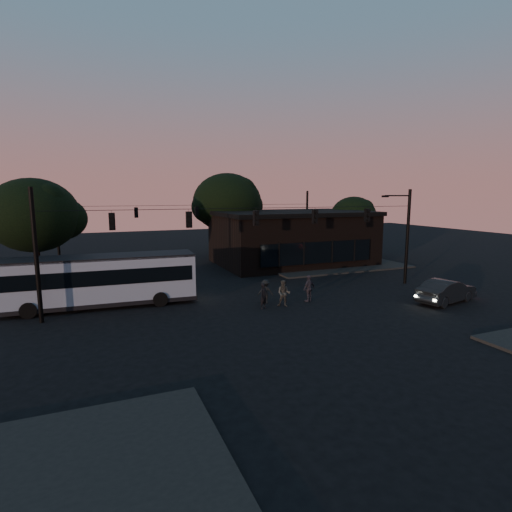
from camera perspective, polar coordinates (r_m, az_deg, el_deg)
name	(u,v)px	position (r m, az deg, el deg)	size (l,w,h in m)	color
ground	(282,316)	(23.91, 3.71, -8.49)	(120.00, 120.00, 0.00)	black
sidewalk_far_right	(327,264)	(41.55, 10.07, -1.07)	(14.00, 10.00, 0.15)	black
sidewalk_far_left	(41,285)	(35.38, -28.34, -3.72)	(14.00, 10.00, 0.15)	black
building	(292,237)	(41.38, 5.18, 2.67)	(15.40, 10.41, 5.40)	black
tree_behind	(227,203)	(44.76, -4.12, 7.62)	(7.60, 7.60, 9.43)	black
tree_right	(353,216)	(47.71, 13.74, 5.59)	(5.20, 5.20, 6.86)	black
tree_left	(34,215)	(33.72, -29.19, 5.09)	(6.40, 6.40, 8.30)	black
signal_rig_near	(256,235)	(26.61, 0.00, 3.08)	(26.24, 0.30, 7.50)	black
signal_rig_far	(197,223)	(41.81, -8.45, 4.73)	(26.24, 0.30, 7.50)	black
bus	(102,278)	(27.17, -21.15, -2.98)	(11.71, 3.29, 3.26)	#838FA6
car	(446,291)	(29.31, 25.54, -4.53)	(1.65, 4.73, 1.56)	black
pedestrian_a	(264,296)	(25.07, 1.12, -5.71)	(0.60, 0.39, 1.63)	black
pedestrian_b	(284,293)	(25.57, 4.00, -5.34)	(0.84, 0.65, 1.72)	#393934
pedestrian_c	(309,288)	(26.88, 7.58, -4.60)	(1.06, 0.44, 1.81)	#302C36
pedestrian_d	(266,291)	(26.32, 1.37, -5.07)	(1.02, 0.59, 1.58)	black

